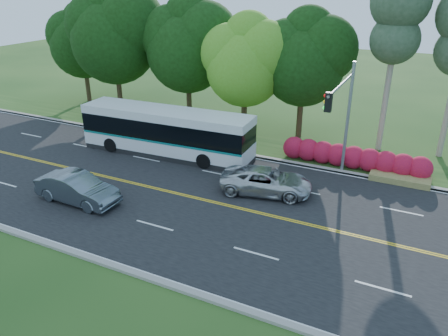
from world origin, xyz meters
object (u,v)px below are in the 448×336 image
at_px(suv, 266,181).
at_px(traffic_signal, 343,109).
at_px(sedan, 77,188).
at_px(transit_bus, 166,133).

bearing_deg(suv, traffic_signal, -59.39).
xyz_separation_m(sedan, suv, (8.94, 5.62, -0.08)).
height_order(transit_bus, sedan, transit_bus).
relative_size(transit_bus, suv, 2.36).
distance_m(traffic_signal, sedan, 15.46).
xyz_separation_m(traffic_signal, transit_bus, (-11.67, -0.48, -3.07)).
bearing_deg(suv, transit_bus, 61.28).
height_order(traffic_signal, sedan, traffic_signal).
height_order(sedan, suv, sedan).
relative_size(traffic_signal, suv, 1.34).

